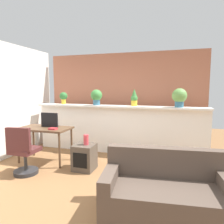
% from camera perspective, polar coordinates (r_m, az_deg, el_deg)
% --- Properties ---
extents(ground_plane, '(12.00, 12.00, 0.00)m').
position_cam_1_polar(ground_plane, '(3.46, -8.30, -20.86)').
color(ground_plane, brown).
extents(divider_wall, '(4.17, 0.16, 1.13)m').
position_cam_1_polar(divider_wall, '(5.05, 1.43, -5.05)').
color(divider_wall, white).
rests_on(divider_wall, ground).
extents(plant_shelf, '(4.17, 0.34, 0.04)m').
position_cam_1_polar(plant_shelf, '(4.92, 1.32, 1.55)').
color(plant_shelf, white).
rests_on(plant_shelf, divider_wall).
extents(brick_wall_behind, '(4.17, 0.10, 2.50)m').
position_cam_1_polar(brick_wall_behind, '(5.53, 3.14, 3.13)').
color(brick_wall_behind, '#AD664C').
rests_on(brick_wall_behind, ground).
extents(potted_plant_0, '(0.20, 0.20, 0.31)m').
position_cam_1_polar(potted_plant_0, '(5.47, -13.27, 4.07)').
color(potted_plant_0, gold).
rests_on(potted_plant_0, plant_shelf).
extents(potted_plant_1, '(0.28, 0.28, 0.38)m').
position_cam_1_polar(potted_plant_1, '(5.06, -4.33, 4.35)').
color(potted_plant_1, '#386B84').
rests_on(potted_plant_1, plant_shelf).
extents(potted_plant_2, '(0.16, 0.16, 0.40)m').
position_cam_1_polar(potted_plant_2, '(4.83, 6.17, 3.96)').
color(potted_plant_2, gold).
rests_on(potted_plant_2, plant_shelf).
extents(potted_plant_3, '(0.32, 0.32, 0.41)m').
position_cam_1_polar(potted_plant_3, '(4.71, 18.16, 4.03)').
color(potted_plant_3, '#386B84').
rests_on(potted_plant_3, plant_shelf).
extents(desk, '(1.10, 0.60, 0.75)m').
position_cam_1_polar(desk, '(4.67, -18.08, -5.10)').
color(desk, brown).
rests_on(desk, ground).
extents(tv_monitor, '(0.40, 0.04, 0.31)m').
position_cam_1_polar(tv_monitor, '(4.66, -16.92, -2.11)').
color(tv_monitor, black).
rests_on(tv_monitor, desk).
extents(office_chair, '(0.47, 0.48, 0.91)m').
position_cam_1_polar(office_chair, '(4.16, -23.30, -10.72)').
color(office_chair, '#262628').
rests_on(office_chair, ground).
extents(side_cube_shelf, '(0.40, 0.41, 0.50)m').
position_cam_1_polar(side_cube_shelf, '(4.15, -7.66, -12.30)').
color(side_cube_shelf, '#4C4238').
rests_on(side_cube_shelf, ground).
extents(vase_on_shelf, '(0.10, 0.10, 0.20)m').
position_cam_1_polar(vase_on_shelf, '(4.04, -7.20, -7.62)').
color(vase_on_shelf, '#CC3D47').
rests_on(vase_on_shelf, side_cube_shelf).
extents(book_on_desk, '(0.16, 0.12, 0.04)m').
position_cam_1_polar(book_on_desk, '(4.37, -16.01, -4.47)').
color(book_on_desk, '#B22D33').
rests_on(book_on_desk, desk).
extents(couch, '(1.64, 0.94, 0.80)m').
position_cam_1_polar(couch, '(2.85, 14.64, -21.01)').
color(couch, brown).
rests_on(couch, ground).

